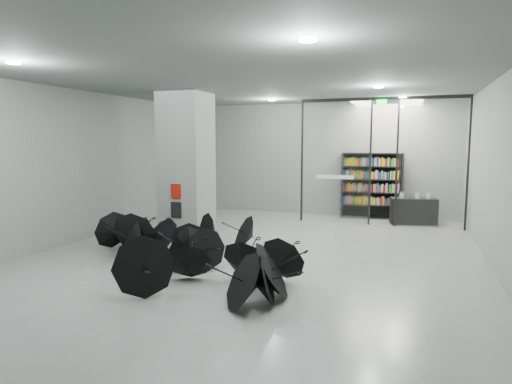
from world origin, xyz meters
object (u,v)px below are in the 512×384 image
(column, at_px, (187,165))
(umbrella_cluster, at_px, (186,254))
(shop_counter, at_px, (413,211))
(bookshelf, at_px, (371,186))

(column, relative_size, umbrella_cluster, 0.70)
(column, xyz_separation_m, shop_counter, (5.94, 4.06, -1.58))
(bookshelf, height_order, shop_counter, bookshelf)
(column, bearing_deg, bookshelf, 46.23)
(bookshelf, xyz_separation_m, umbrella_cluster, (-3.15, -7.46, -0.84))
(column, relative_size, shop_counter, 2.85)
(bookshelf, distance_m, shop_counter, 1.71)
(column, bearing_deg, shop_counter, 34.36)
(shop_counter, bearing_deg, bookshelf, 142.82)
(shop_counter, distance_m, umbrella_cluster, 8.15)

